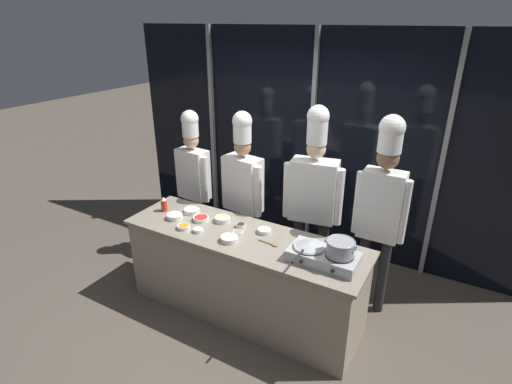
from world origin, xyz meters
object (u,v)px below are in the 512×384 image
prep_bowl_mushrooms (238,232)px  chef_head (193,172)px  prep_bowl_carrots (184,227)px  chef_sous (243,183)px  portable_stove (324,256)px  prep_bowl_ginger (223,219)px  prep_bowl_onion (175,216)px  squeeze_bottle_chili (164,204)px  serving_spoon_slotted (272,244)px  prep_bowl_noodles (264,230)px  prep_bowl_bell_pepper (201,218)px  prep_bowl_soy_glaze (241,225)px  stock_pot (340,248)px  chef_pastry (382,200)px  prep_bowl_garlic (229,238)px  prep_bowl_bean_sprouts (198,230)px  chef_line (313,190)px  frying_pan (309,244)px  prep_bowl_rice (192,210)px

prep_bowl_mushrooms → chef_head: 1.31m
prep_bowl_carrots → chef_sous: chef_sous is taller
portable_stove → prep_bowl_ginger: 1.16m
prep_bowl_onion → chef_head: (-0.35, 0.77, 0.15)m
squeeze_bottle_chili → serving_spoon_slotted: (1.31, -0.05, -0.07)m
squeeze_bottle_chili → chef_head: bearing=101.6°
prep_bowl_carrots → prep_bowl_noodles: 0.79m
prep_bowl_bell_pepper → prep_bowl_carrots: bearing=-100.5°
squeeze_bottle_chili → serving_spoon_slotted: 1.31m
prep_bowl_soy_glaze → prep_bowl_bell_pepper: bearing=-169.9°
stock_pot → chef_head: chef_head is taller
chef_sous → stock_pot: bearing=161.4°
chef_head → chef_pastry: chef_pastry is taller
prep_bowl_soy_glaze → chef_sous: (-0.31, 0.55, 0.18)m
prep_bowl_bell_pepper → prep_bowl_carrots: 0.23m
serving_spoon_slotted → prep_bowl_garlic: bearing=-159.8°
prep_bowl_carrots → prep_bowl_bean_sprouts: (0.16, 0.02, -0.00)m
prep_bowl_ginger → chef_line: bearing=43.3°
frying_pan → prep_bowl_noodles: frying_pan is taller
prep_bowl_bell_pepper → chef_line: chef_line is taller
prep_bowl_ginger → chef_head: size_ratio=0.09×
portable_stove → prep_bowl_carrots: portable_stove is taller
stock_pot → chef_line: chef_line is taller
prep_bowl_mushrooms → prep_bowl_ginger: 0.31m
squeeze_bottle_chili → prep_bowl_carrots: bearing=-25.5°
chef_head → prep_bowl_bean_sprouts: bearing=135.4°
frying_pan → serving_spoon_slotted: bearing=175.1°
prep_bowl_mushrooms → chef_sous: chef_sous is taller
portable_stove → chef_pastry: chef_pastry is taller
prep_bowl_carrots → prep_bowl_bean_sprouts: 0.16m
prep_bowl_soy_glaze → prep_bowl_rice: 0.62m
prep_bowl_onion → chef_pastry: bearing=21.9°
prep_bowl_bean_sprouts → chef_pastry: 1.75m
prep_bowl_soy_glaze → chef_head: size_ratio=0.05×
portable_stove → prep_bowl_bell_pepper: portable_stove is taller
portable_stove → prep_bowl_bean_sprouts: bearing=-174.7°
squeeze_bottle_chili → prep_bowl_soy_glaze: bearing=6.0°
chef_pastry → portable_stove: bearing=70.0°
prep_bowl_noodles → chef_sous: 0.79m
prep_bowl_carrots → chef_sous: (0.16, 0.85, 0.18)m
prep_bowl_ginger → prep_bowl_onion: (-0.46, -0.19, -0.00)m
prep_bowl_bell_pepper → prep_bowl_bean_sprouts: 0.24m
prep_bowl_bell_pepper → prep_bowl_mushrooms: bearing=-6.3°
prep_bowl_mushrooms → prep_bowl_onion: prep_bowl_onion is taller
chef_pastry → prep_bowl_bell_pepper: bearing=21.8°
prep_bowl_rice → squeeze_bottle_chili: bearing=-158.7°
prep_bowl_garlic → prep_bowl_bean_sprouts: 0.35m
portable_stove → chef_head: 2.10m
frying_pan → serving_spoon_slotted: (-0.37, 0.03, -0.12)m
frying_pan → prep_bowl_bell_pepper: size_ratio=2.88×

